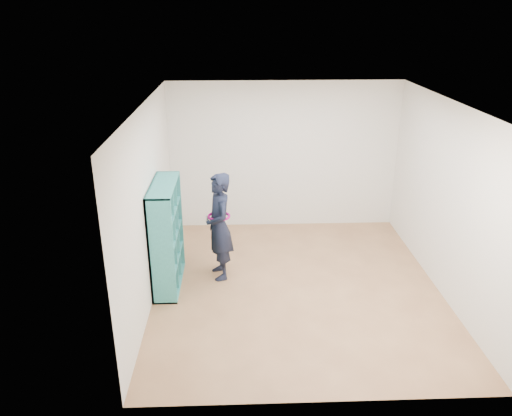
{
  "coord_description": "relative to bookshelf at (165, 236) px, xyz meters",
  "views": [
    {
      "loc": [
        -0.82,
        -6.18,
        3.71
      ],
      "look_at": [
        -0.57,
        0.3,
        1.11
      ],
      "focal_mm": 35.0,
      "sensor_mm": 36.0,
      "label": 1
    }
  ],
  "objects": [
    {
      "name": "wall_back",
      "position": [
        1.85,
        2.06,
        0.55
      ],
      "size": [
        4.0,
        0.02,
        2.6
      ],
      "primitive_type": "cube",
      "color": "silver",
      "rests_on": "floor"
    },
    {
      "name": "wall_right",
      "position": [
        3.85,
        -0.19,
        0.55
      ],
      "size": [
        0.02,
        4.5,
        2.6
      ],
      "primitive_type": "cube",
      "color": "silver",
      "rests_on": "floor"
    },
    {
      "name": "wall_left",
      "position": [
        -0.15,
        -0.19,
        0.55
      ],
      "size": [
        0.02,
        4.5,
        2.6
      ],
      "primitive_type": "cube",
      "color": "silver",
      "rests_on": "floor"
    },
    {
      "name": "person",
      "position": [
        0.76,
        0.19,
        0.05
      ],
      "size": [
        0.52,
        0.66,
        1.59
      ],
      "rotation": [
        0.0,
        0.0,
        -1.31
      ],
      "color": "black",
      "rests_on": "floor"
    },
    {
      "name": "ceiling",
      "position": [
        1.85,
        -0.19,
        1.85
      ],
      "size": [
        4.5,
        4.5,
        0.0
      ],
      "primitive_type": "plane",
      "color": "white",
      "rests_on": "wall_back"
    },
    {
      "name": "smartphone",
      "position": [
        0.58,
        0.24,
        0.15
      ],
      "size": [
        0.05,
        0.09,
        0.13
      ],
      "rotation": [
        0.23,
        0.0,
        0.43
      ],
      "color": "silver",
      "rests_on": "person"
    },
    {
      "name": "wall_front",
      "position": [
        1.85,
        -2.44,
        0.55
      ],
      "size": [
        4.0,
        0.02,
        2.6
      ],
      "primitive_type": "cube",
      "color": "silver",
      "rests_on": "floor"
    },
    {
      "name": "bookshelf",
      "position": [
        0.0,
        0.0,
        0.0
      ],
      "size": [
        0.33,
        1.14,
        1.52
      ],
      "color": "teal",
      "rests_on": "floor"
    },
    {
      "name": "floor",
      "position": [
        1.85,
        -0.19,
        -0.75
      ],
      "size": [
        4.5,
        4.5,
        0.0
      ],
      "primitive_type": "plane",
      "color": "#8E6140",
      "rests_on": "ground"
    }
  ]
}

